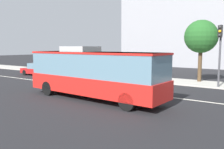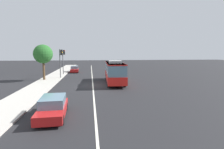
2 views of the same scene
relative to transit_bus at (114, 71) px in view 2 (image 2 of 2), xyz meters
The scene contains 9 objects.
ground_plane 4.10m from the transit_bus, 115.01° to the left, with size 160.00×160.00×0.00m, color black.
sidewalk_kerb 10.71m from the transit_bus, 98.46° to the left, with size 80.00×3.52×0.14m, color #B2ADA3.
lane_centre_line 4.10m from the transit_bus, 115.01° to the left, with size 76.00×0.16×0.01m, color silver.
transit_bus is the anchor object (origin of this frame).
sedan_red 17.27m from the transit_bus, 25.23° to the left, with size 4.57×1.98×1.46m.
sedan_red_ahead 15.25m from the transit_bus, 155.16° to the left, with size 4.58×2.01×1.46m.
traffic_light_near_corner 14.60m from the transit_bus, 39.10° to the left, with size 0.33×0.62×5.20m.
traffic_light_mid_block 10.79m from the transit_bus, 56.32° to the left, with size 0.32×0.62×5.20m.
street_tree_kerbside_left 12.19m from the transit_bus, 71.62° to the left, with size 3.09×3.09×5.94m.
Camera 2 is at (-25.16, 0.31, 4.68)m, focal length 28.55 mm.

